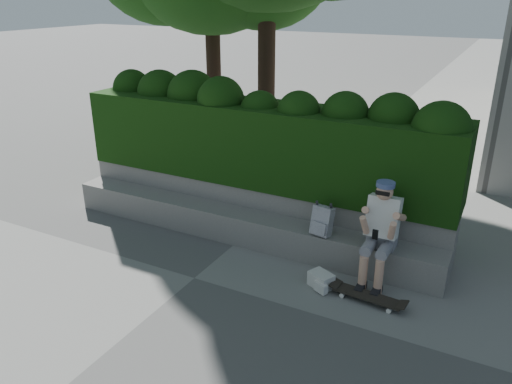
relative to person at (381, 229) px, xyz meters
The scene contains 8 objects.
ground 2.51m from the person, 153.52° to the right, with size 80.00×80.00×0.00m, color slate.
bench_ledge 2.22m from the person, behind, with size 6.00×0.45×0.45m, color gray.
planter_wall 2.27m from the person, 162.98° to the left, with size 6.00×0.50×0.75m, color gray.
hedge 2.39m from the person, 157.66° to the left, with size 6.00×1.00×1.20m, color black.
person is the anchor object (origin of this frame).
skateboard 0.86m from the person, 85.87° to the right, with size 0.87×0.28×0.09m.
backpack_plaid 0.82m from the person, behind, with size 0.27×0.15×0.40m, color silver.
backpack_ground 1.00m from the person, 140.83° to the right, with size 0.30×0.21×0.20m, color silver.
Camera 1 is at (3.37, -4.67, 3.54)m, focal length 35.00 mm.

